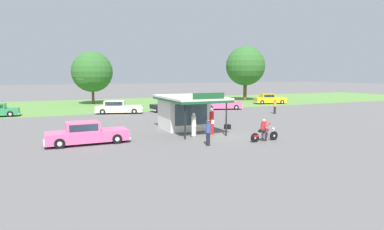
# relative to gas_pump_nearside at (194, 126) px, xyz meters

# --- Properties ---
(ground_plane) EXTENTS (300.00, 300.00, 0.00)m
(ground_plane) POSITION_rel_gas_pump_nearside_xyz_m (2.18, -0.39, -0.83)
(ground_plane) COLOR #5B5959
(grass_verge_strip) EXTENTS (120.00, 24.00, 0.01)m
(grass_verge_strip) POSITION_rel_gas_pump_nearside_xyz_m (2.18, 29.61, -0.83)
(grass_verge_strip) COLOR #56843D
(grass_verge_strip) RESTS_ON ground
(service_station_kiosk) EXTENTS (4.27, 6.77, 3.33)m
(service_station_kiosk) POSITION_rel_gas_pump_nearside_xyz_m (0.75, 3.48, 0.85)
(service_station_kiosk) COLOR silver
(service_station_kiosk) RESTS_ON ground
(gas_pump_nearside) EXTENTS (0.44, 0.44, 1.83)m
(gas_pump_nearside) POSITION_rel_gas_pump_nearside_xyz_m (0.00, 0.00, 0.00)
(gas_pump_nearside) COLOR slate
(gas_pump_nearside) RESTS_ON ground
(gas_pump_offside) EXTENTS (0.44, 0.44, 2.11)m
(gas_pump_offside) POSITION_rel_gas_pump_nearside_xyz_m (1.49, 0.00, 0.14)
(gas_pump_offside) COLOR slate
(gas_pump_offside) RESTS_ON ground
(motorcycle_with_rider) EXTENTS (2.31, 0.70, 1.58)m
(motorcycle_with_rider) POSITION_rel_gas_pump_nearside_xyz_m (3.86, -3.41, -0.18)
(motorcycle_with_rider) COLOR black
(motorcycle_with_rider) RESTS_ON ground
(featured_classic_sedan) EXTENTS (5.53, 1.94, 1.51)m
(featured_classic_sedan) POSITION_rel_gas_pump_nearside_xyz_m (-7.58, 0.66, -0.15)
(featured_classic_sedan) COLOR #E55993
(featured_classic_sedan) RESTS_ON ground
(parked_car_back_row_left) EXTENTS (5.84, 3.34, 1.54)m
(parked_car_back_row_left) POSITION_rel_gas_pump_nearside_xyz_m (-2.28, 17.24, -0.13)
(parked_car_back_row_left) COLOR beige
(parked_car_back_row_left) RESTS_ON ground
(parked_car_second_row_spare) EXTENTS (5.35, 3.00, 1.59)m
(parked_car_second_row_spare) POSITION_rel_gas_pump_nearside_xyz_m (22.57, 20.83, -0.11)
(parked_car_second_row_spare) COLOR gold
(parked_car_second_row_spare) RESTS_ON ground
(parked_car_back_row_centre_left) EXTENTS (5.59, 3.31, 1.59)m
(parked_car_back_row_centre_left) POSITION_rel_gas_pump_nearside_xyz_m (11.41, 16.43, -0.11)
(parked_car_back_row_centre_left) COLOR #E55993
(parked_car_back_row_centre_left) RESTS_ON ground
(parked_car_back_row_centre_right) EXTENTS (5.22, 2.56, 1.47)m
(parked_car_back_row_centre_right) POSITION_rel_gas_pump_nearside_xyz_m (4.23, 17.11, -0.17)
(parked_car_back_row_centre_right) COLOR black
(parked_car_back_row_centre_right) RESTS_ON ground
(bystander_chatting_near_pumps) EXTENTS (0.34, 0.34, 1.68)m
(bystander_chatting_near_pumps) POSITION_rel_gas_pump_nearside_xyz_m (5.77, 9.68, 0.06)
(bystander_chatting_near_pumps) COLOR black
(bystander_chatting_near_pumps) RESTS_ON ground
(bystander_leaning_by_kiosk) EXTENTS (0.35, 0.35, 1.58)m
(bystander_leaning_by_kiosk) POSITION_rel_gas_pump_nearside_xyz_m (7.24, 14.82, 0.01)
(bystander_leaning_by_kiosk) COLOR black
(bystander_leaning_by_kiosk) RESTS_ON ground
(bystander_strolling_foreground) EXTENTS (0.37, 0.37, 1.67)m
(bystander_strolling_foreground) POSITION_rel_gas_pump_nearside_xyz_m (-0.36, -3.12, 0.07)
(bystander_strolling_foreground) COLOR black
(bystander_strolling_foreground) RESTS_ON ground
(bystander_admiring_sedan) EXTENTS (0.38, 0.38, 1.72)m
(bystander_admiring_sedan) POSITION_rel_gas_pump_nearside_xyz_m (14.73, 9.40, 0.10)
(bystander_admiring_sedan) COLOR black
(bystander_admiring_sedan) RESTS_ON ground
(tree_oak_far_left) EXTENTS (6.36, 6.36, 8.28)m
(tree_oak_far_left) POSITION_rel_gas_pump_nearside_xyz_m (-3.61, 31.46, 4.09)
(tree_oak_far_left) COLOR brown
(tree_oak_far_left) RESTS_ON ground
(tree_oak_far_right) EXTENTS (7.03, 7.03, 9.72)m
(tree_oak_far_right) POSITION_rel_gas_pump_nearside_xyz_m (22.89, 28.35, 5.27)
(tree_oak_far_right) COLOR brown
(tree_oak_far_right) RESTS_ON ground
(spare_tire_stack) EXTENTS (0.60, 0.60, 0.36)m
(spare_tire_stack) POSITION_rel_gas_pump_nearside_xyz_m (4.18, 2.24, -0.65)
(spare_tire_stack) COLOR black
(spare_tire_stack) RESTS_ON ground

